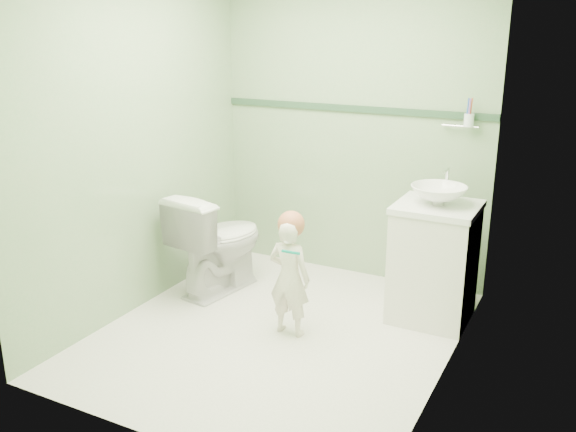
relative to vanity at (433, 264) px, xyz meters
The scene contains 12 objects.
ground 1.16m from the vanity, 140.19° to the right, with size 2.50×2.50×0.00m, color beige.
room_shell 1.35m from the vanity, 140.19° to the right, with size 2.50×2.54×2.40m.
trim_stripe 1.38m from the vanity, 147.36° to the left, with size 2.20×0.02×0.05m, color #2B4B33.
vanity is the anchor object (origin of this frame).
counter 0.41m from the vanity, ahead, with size 0.54×0.52×0.04m, color white.
basin 0.49m from the vanity, ahead, with size 0.37×0.37×0.13m, color white.
faucet 0.60m from the vanity, 90.00° to the left, with size 0.03×0.13×0.18m.
cup_holder 1.05m from the vanity, 83.76° to the left, with size 0.26×0.07×0.21m.
toilet 1.60m from the vanity, behind, with size 0.44×0.77×0.79m, color white.
toddler 1.02m from the vanity, 139.92° to the right, with size 0.29×0.19×0.79m, color beige.
hair_cap 1.06m from the vanity, 141.02° to the right, with size 0.18×0.18×0.18m, color #BF6C47.
teal_toothbrush 1.08m from the vanity, 132.13° to the right, with size 0.11×0.13×0.08m.
Camera 1 is at (1.79, -3.31, 1.99)m, focal length 39.04 mm.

